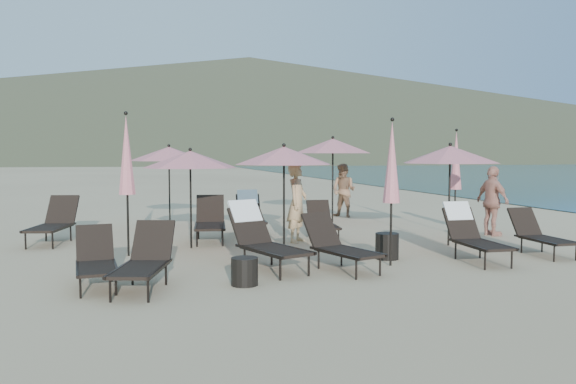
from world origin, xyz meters
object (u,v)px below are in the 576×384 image
object	(u,v)px
lounger_1	(144,259)
lounger_5	(540,234)
umbrella_closed_2	(127,156)
lounger_6	(54,222)
lounger_3	(339,245)
lounger_0	(96,260)
umbrella_open_4	(333,146)
lounger_8	(250,213)
umbrella_closed_0	(392,163)
lounger_2	(263,237)
umbrella_open_1	(284,156)
lounger_9	(322,221)
umbrella_open_0	(190,159)
lounger_7	(210,220)
side_table_1	(387,246)
umbrella_open_3	(169,154)
umbrella_open_2	(450,155)
umbrella_closed_1	(456,161)
lounger_4	(472,234)
beachgoer_a	(297,202)
beachgoer_c	(493,201)
side_table_0	(245,271)
beachgoer_b	(344,191)

from	to	relation	value
lounger_1	lounger_5	size ratio (longest dim) A/B	1.13
umbrella_closed_2	lounger_6	bearing A→B (deg)	127.73
lounger_3	lounger_0	bearing A→B (deg)	164.12
lounger_6	umbrella_open_4	world-z (taller)	umbrella_open_4
lounger_8	umbrella_closed_0	world-z (taller)	umbrella_closed_0
lounger_2	umbrella_open_4	xyz separation A→B (m)	(3.45, 5.89, 1.66)
umbrella_open_1	umbrella_closed_2	size ratio (longest dim) A/B	0.79
lounger_5	lounger_6	size ratio (longest dim) A/B	0.82
lounger_9	umbrella_open_0	xyz separation A→B (m)	(-3.13, -0.58, 1.48)
lounger_9	lounger_7	bearing A→B (deg)	-179.57
lounger_7	umbrella_closed_0	bearing A→B (deg)	-45.61
lounger_3	lounger_9	world-z (taller)	lounger_3
umbrella_open_4	side_table_1	bearing A→B (deg)	-99.81
lounger_2	umbrella_closed_0	bearing A→B (deg)	-28.76
lounger_8	umbrella_closed_2	world-z (taller)	umbrella_closed_2
lounger_0	umbrella_open_3	distance (m)	6.96
umbrella_open_2	umbrella_closed_1	world-z (taller)	umbrella_closed_1
lounger_4	umbrella_open_3	size ratio (longest dim) A/B	0.77
lounger_4	umbrella_open_4	size ratio (longest dim) A/B	0.69
beachgoer_a	beachgoer_c	bearing A→B (deg)	-57.74
side_table_0	side_table_1	distance (m)	3.32
beachgoer_b	side_table_1	bearing A→B (deg)	-53.07
lounger_1	umbrella_closed_2	bearing A→B (deg)	111.55
umbrella_open_4	umbrella_open_2	bearing A→B (deg)	-77.72
lounger_9	beachgoer_c	distance (m)	4.21
umbrella_closed_0	umbrella_closed_2	world-z (taller)	umbrella_closed_2
beachgoer_b	umbrella_open_0	bearing A→B (deg)	-87.65
lounger_0	lounger_5	distance (m)	8.34
umbrella_open_3	umbrella_closed_2	xyz separation A→B (m)	(-1.07, -4.15, -0.03)
lounger_0	lounger_1	distance (m)	0.80
umbrella_closed_1	lounger_1	bearing A→B (deg)	-153.88
lounger_3	side_table_1	bearing A→B (deg)	11.00
beachgoer_c	lounger_6	bearing A→B (deg)	73.01
lounger_3	beachgoer_b	xyz separation A→B (m)	(2.97, 7.40, 0.40)
umbrella_open_3	side_table_0	world-z (taller)	umbrella_open_3
umbrella_open_0	umbrella_open_1	xyz separation A→B (m)	(1.87, -0.61, 0.08)
lounger_1	umbrella_open_4	size ratio (longest dim) A/B	0.70
lounger_3	side_table_1	distance (m)	1.41
lounger_8	umbrella_closed_1	world-z (taller)	umbrella_closed_1
umbrella_open_2	lounger_5	bearing A→B (deg)	-51.59
side_table_0	umbrella_closed_2	bearing A→B (deg)	119.63
lounger_8	umbrella_closed_2	bearing A→B (deg)	-134.21
lounger_6	beachgoer_c	world-z (taller)	beachgoer_c
lounger_3	lounger_5	xyz separation A→B (m)	(4.36, 0.29, -0.03)
lounger_7	side_table_0	distance (m)	4.50
lounger_5	umbrella_open_1	bearing A→B (deg)	159.35
lounger_4	umbrella_closed_2	xyz separation A→B (m)	(-6.24, 2.20, 1.46)
lounger_7	umbrella_closed_1	bearing A→B (deg)	2.40
lounger_8	umbrella_closed_2	size ratio (longest dim) A/B	0.62
lounger_0	umbrella_open_2	distance (m)	7.58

